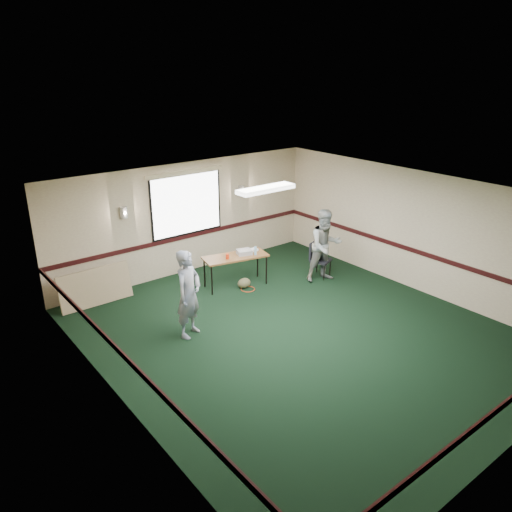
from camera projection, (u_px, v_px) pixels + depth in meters
ground at (298, 334)px, 9.56m from camera, size 8.00×8.00×0.00m
room_shell at (232, 228)px, 10.54m from camera, size 8.00×8.02×8.00m
folding_table at (235, 258)px, 11.38m from camera, size 1.56×0.89×0.74m
projector at (244, 252)px, 11.44m from camera, size 0.39×0.35×0.11m
game_console at (253, 250)px, 11.67m from camera, size 0.21×0.18×0.05m
red_cup at (227, 256)px, 11.17m from camera, size 0.08×0.08×0.12m
water_bottle at (255, 251)px, 11.39m from camera, size 0.06×0.06×0.20m
duffel_bag at (244, 283)px, 11.46m from camera, size 0.33×0.26×0.23m
cable_coil at (248, 289)px, 11.41m from camera, size 0.39×0.39×0.02m
folded_table at (96, 287)px, 10.59m from camera, size 1.56×0.24×0.80m
conference_chair at (318, 256)px, 11.98m from camera, size 0.54×0.55×0.86m
person_left at (189, 294)px, 9.23m from camera, size 0.74×0.64×1.71m
person_right at (325, 246)px, 11.61m from camera, size 0.99×0.87×1.73m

